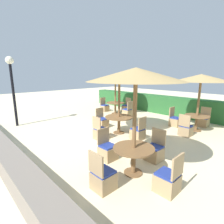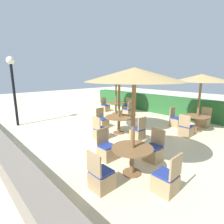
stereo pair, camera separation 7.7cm
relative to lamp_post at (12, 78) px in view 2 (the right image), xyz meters
name	(u,v)px [view 2 (the right image)]	position (x,y,z in m)	size (l,w,h in m)	color
ground_plane	(102,135)	(3.94, 2.17, -2.35)	(40.00, 40.00, 0.00)	beige
hedge_row	(170,106)	(3.94, 7.74, -1.78)	(13.00, 0.70, 1.14)	#28602D
stone_border	(5,155)	(3.94, -1.39, -2.09)	(10.00, 0.56, 0.52)	slate
lamp_post	(12,78)	(0.00, 0.00, 0.00)	(0.36, 0.36, 3.32)	black
parasol_back_left	(116,76)	(1.48, 5.41, 0.03)	(2.34, 2.34, 2.56)	brown
round_table_back_left	(116,105)	(1.48, 5.41, -1.76)	(1.15, 1.15, 0.73)	brown
patio_chair_back_left_north	(127,108)	(1.54, 6.42, -2.09)	(0.46, 0.46, 0.93)	tan
patio_chair_back_left_west	(105,107)	(0.46, 5.40, -2.09)	(0.46, 0.46, 0.93)	tan
patio_chair_back_left_east	(128,112)	(2.48, 5.47, -2.09)	(0.46, 0.46, 0.93)	tan
parasol_front_right	(134,75)	(6.72, 0.88, 0.15)	(2.31, 2.31, 2.68)	brown
round_table_front_right	(132,153)	(6.72, 0.88, -1.79)	(1.05, 1.05, 0.72)	brown
patio_chair_front_right_east	(166,181)	(7.71, 0.85, -2.09)	(0.46, 0.46, 0.93)	tan
patio_chair_front_right_south	(101,178)	(6.67, -0.10, -2.09)	(0.46, 0.46, 0.93)	tan
patio_chair_front_right_north	(154,152)	(6.70, 1.90, -2.09)	(0.46, 0.46, 0.93)	tan
patio_chair_front_right_west	(107,151)	(5.69, 0.92, -2.09)	(0.46, 0.46, 0.93)	tan
parasol_center	(119,78)	(4.27, 2.87, 0.00)	(2.39, 2.39, 2.52)	brown
round_table_center	(119,120)	(4.27, 2.87, -1.75)	(1.18, 1.18, 0.73)	brown
patio_chair_center_east	(138,133)	(5.31, 2.88, -2.09)	(0.46, 0.46, 0.93)	tan
patio_chair_center_west	(102,122)	(3.15, 2.88, -2.09)	(0.46, 0.46, 0.93)	tan
patio_chair_center_south	(100,133)	(4.28, 1.83, -2.09)	(0.46, 0.46, 0.93)	tan
parasol_back_right	(202,78)	(6.45, 5.65, -0.01)	(2.42, 2.42, 2.52)	brown
round_table_back_right	(197,119)	(6.45, 5.65, -1.80)	(1.06, 1.06, 0.71)	brown
patio_chair_back_right_south	(186,130)	(6.42, 4.63, -2.09)	(0.46, 0.46, 0.93)	tan
patio_chair_back_right_north	(204,121)	(6.43, 6.59, -2.09)	(0.46, 0.46, 0.93)	tan
patio_chair_back_right_west	(175,121)	(5.46, 5.60, -2.09)	(0.46, 0.46, 0.93)	tan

